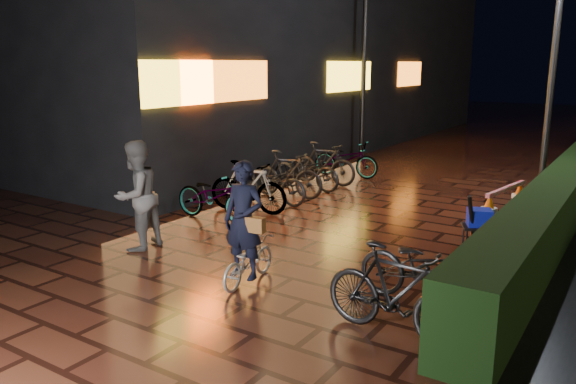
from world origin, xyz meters
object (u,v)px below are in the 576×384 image
Objects in this scene: bystander_person at (136,196)px; cyclist at (246,239)px; cart_assembly at (479,220)px; traffic_barrier at (504,207)px.

bystander_person reaches higher than cyclist.
cyclist is 3.98m from cart_assembly.
cyclist is at bearing 78.77° from bystander_person.
bystander_person is at bearing -147.17° from cart_assembly.
cart_assembly reaches higher than traffic_barrier.
bystander_person reaches higher than traffic_barrier.
cart_assembly is (-0.06, -1.62, 0.11)m from traffic_barrier.
bystander_person is 0.95× the size of traffic_barrier.
bystander_person is at bearing 174.00° from cyclist.
cyclist reaches higher than traffic_barrier.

